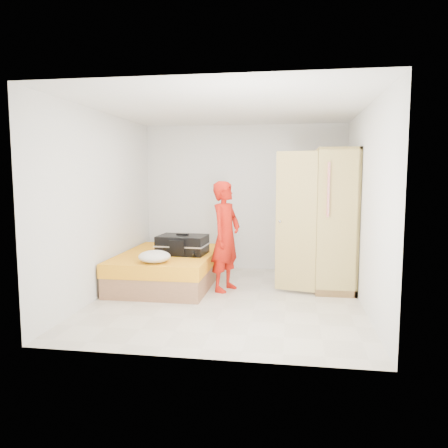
% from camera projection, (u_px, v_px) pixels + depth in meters
% --- Properties ---
extents(room, '(4.00, 4.02, 2.60)m').
position_uv_depth(room, '(228.00, 206.00, 5.93)').
color(room, beige).
rests_on(room, ground).
extents(bed, '(1.42, 2.02, 0.50)m').
position_uv_depth(bed, '(168.00, 268.00, 6.87)').
color(bed, '#9D6A47').
rests_on(bed, ground).
extents(wardrobe, '(1.16, 1.20, 2.10)m').
position_uv_depth(wardrobe, '(331.00, 223.00, 6.59)').
color(wardrobe, tan).
rests_on(wardrobe, ground).
extents(person, '(0.58, 0.69, 1.63)m').
position_uv_depth(person, '(226.00, 236.00, 6.45)').
color(person, red).
rests_on(person, ground).
extents(suitcase, '(0.78, 0.60, 0.32)m').
position_uv_depth(suitcase, '(182.00, 245.00, 6.73)').
color(suitcase, black).
rests_on(suitcase, bed).
extents(round_cushion, '(0.45, 0.45, 0.17)m').
position_uv_depth(round_cushion, '(154.00, 257.00, 6.08)').
color(round_cushion, beige).
rests_on(round_cushion, bed).
extents(pillow, '(0.64, 0.41, 0.11)m').
position_uv_depth(pillow, '(174.00, 241.00, 7.69)').
color(pillow, beige).
rests_on(pillow, bed).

